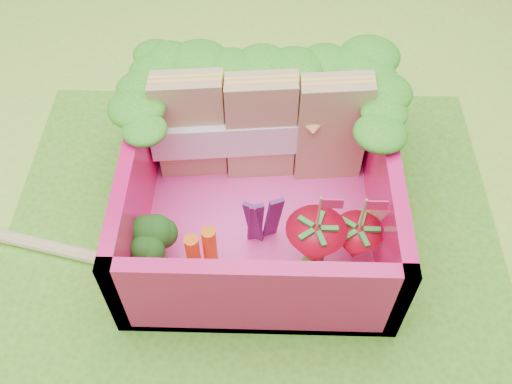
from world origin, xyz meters
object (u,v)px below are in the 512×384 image
(bento_box, at_px, (260,189))
(strawberry_left, at_px, (314,246))
(sandwich_stack, at_px, (262,128))
(strawberry_right, at_px, (356,243))
(chopsticks, at_px, (46,246))
(broccoli, at_px, (150,240))

(bento_box, bearing_deg, strawberry_left, -46.40)
(sandwich_stack, bearing_deg, strawberry_right, -51.46)
(strawberry_left, distance_m, chopsticks, 1.38)
(sandwich_stack, xyz_separation_m, broccoli, (-0.52, -0.63, -0.13))
(strawberry_right, relative_size, chopsticks, 0.20)
(sandwich_stack, relative_size, broccoli, 3.58)
(bento_box, relative_size, strawberry_left, 2.46)
(broccoli, bearing_deg, strawberry_right, 2.57)
(bento_box, distance_m, chopsticks, 1.15)
(broccoli, height_order, strawberry_right, strawberry_right)
(bento_box, distance_m, strawberry_right, 0.54)
(sandwich_stack, bearing_deg, bento_box, -90.85)
(sandwich_stack, xyz_separation_m, strawberry_left, (0.26, -0.62, -0.16))
(sandwich_stack, distance_m, broccoli, 0.83)
(strawberry_right, distance_m, chopsticks, 1.58)
(sandwich_stack, distance_m, chopsticks, 1.28)
(bento_box, distance_m, broccoli, 0.59)
(sandwich_stack, height_order, strawberry_right, sandwich_stack)
(bento_box, xyz_separation_m, broccoli, (-0.52, -0.29, -0.04))
(broccoli, height_order, chopsticks, broccoli)
(sandwich_stack, relative_size, strawberry_right, 2.44)
(broccoli, xyz_separation_m, chopsticks, (-0.59, 0.09, -0.21))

